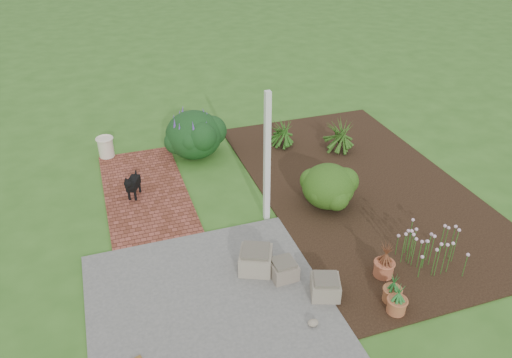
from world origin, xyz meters
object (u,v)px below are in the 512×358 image
object	(u,v)px
stone_trough_near	(325,287)
cream_ceramic_urn	(106,147)
black_dog	(132,184)
evergreen_shrub	(328,185)

from	to	relation	value
stone_trough_near	cream_ceramic_urn	size ratio (longest dim) A/B	0.94
stone_trough_near	cream_ceramic_urn	xyz separation A→B (m)	(-2.75, 5.57, 0.08)
cream_ceramic_urn	stone_trough_near	bearing A→B (deg)	-63.73
stone_trough_near	black_dog	distance (m)	4.36
evergreen_shrub	cream_ceramic_urn	bearing A→B (deg)	139.07
black_dog	evergreen_shrub	bearing A→B (deg)	2.17
stone_trough_near	black_dog	bearing A→B (deg)	123.14
black_dog	stone_trough_near	bearing A→B (deg)	-32.48
stone_trough_near	evergreen_shrub	xyz separation A→B (m)	(1.11, 2.22, 0.27)
black_dog	cream_ceramic_urn	size ratio (longest dim) A/B	1.27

